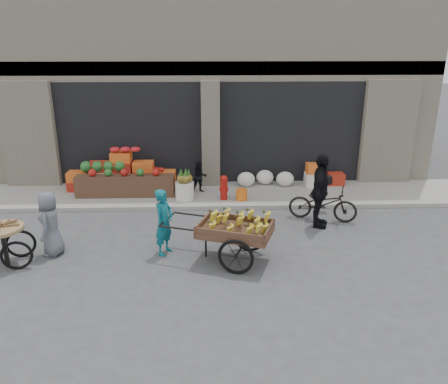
{
  "coord_description": "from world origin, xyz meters",
  "views": [
    {
      "loc": [
        -0.04,
        -8.05,
        4.35
      ],
      "look_at": [
        0.28,
        1.34,
        1.1
      ],
      "focal_mm": 35.0,
      "sensor_mm": 36.0,
      "label": 1
    }
  ],
  "objects_px": {
    "vendor_woman": "(164,222)",
    "tricycle_cart": "(3,240)",
    "banana_cart": "(233,227)",
    "bicycle": "(323,203)",
    "seated_person": "(199,177)",
    "pineapple_bin": "(185,191)",
    "cyclist": "(320,191)",
    "vendor_grey": "(51,224)",
    "fire_hydrant": "(224,186)",
    "orange_bucket": "(242,195)"
  },
  "relations": [
    {
      "from": "tricycle_cart",
      "to": "bicycle",
      "type": "xyz_separation_m",
      "value": [
        7.06,
        2.15,
        -0.11
      ]
    },
    {
      "from": "banana_cart",
      "to": "bicycle",
      "type": "distance_m",
      "value": 3.23
    },
    {
      "from": "vendor_grey",
      "to": "tricycle_cart",
      "type": "bearing_deg",
      "value": -57.68
    },
    {
      "from": "orange_bucket",
      "to": "vendor_woman",
      "type": "relative_size",
      "value": 0.22
    },
    {
      "from": "bicycle",
      "to": "cyclist",
      "type": "height_order",
      "value": "cyclist"
    },
    {
      "from": "orange_bucket",
      "to": "tricycle_cart",
      "type": "distance_m",
      "value": 6.12
    },
    {
      "from": "orange_bucket",
      "to": "banana_cart",
      "type": "xyz_separation_m",
      "value": [
        -0.43,
        -3.37,
        0.49
      ]
    },
    {
      "from": "banana_cart",
      "to": "orange_bucket",
      "type": "bearing_deg",
      "value": 102.09
    },
    {
      "from": "bicycle",
      "to": "cyclist",
      "type": "relative_size",
      "value": 0.93
    },
    {
      "from": "fire_hydrant",
      "to": "vendor_woman",
      "type": "bearing_deg",
      "value": -114.38
    },
    {
      "from": "vendor_grey",
      "to": "banana_cart",
      "type": "bearing_deg",
      "value": 86.0
    },
    {
      "from": "banana_cart",
      "to": "tricycle_cart",
      "type": "distance_m",
      "value": 4.65
    },
    {
      "from": "orange_bucket",
      "to": "vendor_woman",
      "type": "distance_m",
      "value": 3.55
    },
    {
      "from": "seated_person",
      "to": "vendor_grey",
      "type": "height_order",
      "value": "vendor_grey"
    },
    {
      "from": "pineapple_bin",
      "to": "bicycle",
      "type": "bearing_deg",
      "value": -20.68
    },
    {
      "from": "pineapple_bin",
      "to": "banana_cart",
      "type": "distance_m",
      "value": 3.68
    },
    {
      "from": "pineapple_bin",
      "to": "vendor_grey",
      "type": "height_order",
      "value": "vendor_grey"
    },
    {
      "from": "vendor_grey",
      "to": "orange_bucket",
      "type": "bearing_deg",
      "value": 127.02
    },
    {
      "from": "pineapple_bin",
      "to": "seated_person",
      "type": "bearing_deg",
      "value": 56.31
    },
    {
      "from": "seated_person",
      "to": "fire_hydrant",
      "type": "bearing_deg",
      "value": -52.88
    },
    {
      "from": "banana_cart",
      "to": "bicycle",
      "type": "relative_size",
      "value": 1.55
    },
    {
      "from": "banana_cart",
      "to": "vendor_grey",
      "type": "bearing_deg",
      "value": -167.11
    },
    {
      "from": "pineapple_bin",
      "to": "vendor_grey",
      "type": "bearing_deg",
      "value": -131.34
    },
    {
      "from": "pineapple_bin",
      "to": "seated_person",
      "type": "distance_m",
      "value": 0.75
    },
    {
      "from": "vendor_grey",
      "to": "fire_hydrant",
      "type": "bearing_deg",
      "value": 130.89
    },
    {
      "from": "seated_person",
      "to": "banana_cart",
      "type": "bearing_deg",
      "value": -89.34
    },
    {
      "from": "fire_hydrant",
      "to": "tricycle_cart",
      "type": "xyz_separation_m",
      "value": [
        -4.58,
        -3.45,
        0.06
      ]
    },
    {
      "from": "vendor_woman",
      "to": "tricycle_cart",
      "type": "distance_m",
      "value": 3.24
    },
    {
      "from": "banana_cart",
      "to": "bicycle",
      "type": "bearing_deg",
      "value": 60.77
    },
    {
      "from": "pineapple_bin",
      "to": "banana_cart",
      "type": "bearing_deg",
      "value": -71.43
    },
    {
      "from": "cyclist",
      "to": "vendor_woman",
      "type": "bearing_deg",
      "value": 128.73
    },
    {
      "from": "fire_hydrant",
      "to": "banana_cart",
      "type": "height_order",
      "value": "banana_cart"
    },
    {
      "from": "fire_hydrant",
      "to": "vendor_woman",
      "type": "height_order",
      "value": "vendor_woman"
    },
    {
      "from": "banana_cart",
      "to": "cyclist",
      "type": "distance_m",
      "value": 2.81
    },
    {
      "from": "banana_cart",
      "to": "vendor_grey",
      "type": "distance_m",
      "value": 3.86
    },
    {
      "from": "seated_person",
      "to": "vendor_woman",
      "type": "xyz_separation_m",
      "value": [
        -0.67,
        -3.68,
        0.14
      ]
    },
    {
      "from": "seated_person",
      "to": "pineapple_bin",
      "type": "bearing_deg",
      "value": -133.69
    },
    {
      "from": "seated_person",
      "to": "banana_cart",
      "type": "height_order",
      "value": "seated_person"
    },
    {
      "from": "orange_bucket",
      "to": "pineapple_bin",
      "type": "bearing_deg",
      "value": 176.42
    },
    {
      "from": "pineapple_bin",
      "to": "banana_cart",
      "type": "xyz_separation_m",
      "value": [
        1.17,
        -3.47,
        0.39
      ]
    },
    {
      "from": "pineapple_bin",
      "to": "cyclist",
      "type": "distance_m",
      "value": 3.84
    },
    {
      "from": "seated_person",
      "to": "bicycle",
      "type": "xyz_separation_m",
      "value": [
        3.18,
        -1.95,
        -0.13
      ]
    },
    {
      "from": "tricycle_cart",
      "to": "vendor_grey",
      "type": "height_order",
      "value": "vendor_grey"
    },
    {
      "from": "fire_hydrant",
      "to": "seated_person",
      "type": "relative_size",
      "value": 0.76
    },
    {
      "from": "pineapple_bin",
      "to": "tricycle_cart",
      "type": "xyz_separation_m",
      "value": [
        -3.48,
        -3.5,
        0.2
      ]
    },
    {
      "from": "vendor_woman",
      "to": "pineapple_bin",
      "type": "bearing_deg",
      "value": 21.47
    },
    {
      "from": "tricycle_cart",
      "to": "cyclist",
      "type": "bearing_deg",
      "value": 0.27
    },
    {
      "from": "pineapple_bin",
      "to": "orange_bucket",
      "type": "height_order",
      "value": "pineapple_bin"
    },
    {
      "from": "fire_hydrant",
      "to": "vendor_grey",
      "type": "bearing_deg",
      "value": -141.63
    },
    {
      "from": "orange_bucket",
      "to": "vendor_grey",
      "type": "distance_m",
      "value": 5.2
    }
  ]
}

